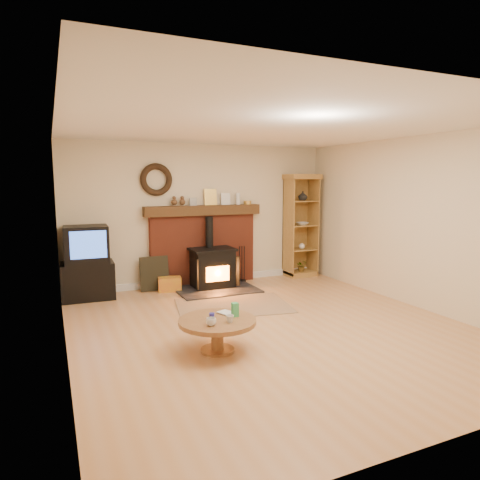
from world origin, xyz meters
name	(u,v)px	position (x,y,z in m)	size (l,w,h in m)	color
ground	(270,327)	(0.00, 0.00, 0.00)	(5.50, 5.50, 0.00)	tan
room_shell	(267,197)	(-0.02, 0.09, 1.72)	(5.02, 5.52, 2.61)	beige
chimney_breast	(203,242)	(0.00, 2.67, 0.80)	(2.20, 0.22, 1.78)	maroon
wood_stove	(213,269)	(0.04, 2.27, 0.35)	(1.40, 1.00, 1.29)	black
area_rug	(233,306)	(-0.07, 1.10, 0.01)	(1.71, 1.17, 0.01)	brown
tv_unit	(87,264)	(-2.08, 2.47, 0.58)	(0.85, 0.61, 1.21)	black
curio_cabinet	(300,226)	(2.04, 2.56, 1.03)	(0.66, 0.48, 2.06)	olive
firelog_box	(170,284)	(-0.73, 2.40, 0.12)	(0.39, 0.25, 0.25)	yellow
leaning_painting	(154,274)	(-0.96, 2.55, 0.30)	(0.51, 0.03, 0.61)	black
fire_tools	(242,275)	(0.71, 2.50, 0.13)	(0.16, 0.16, 0.70)	black
coffee_table	(218,325)	(-0.93, -0.47, 0.31)	(0.88, 0.88, 0.54)	brown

